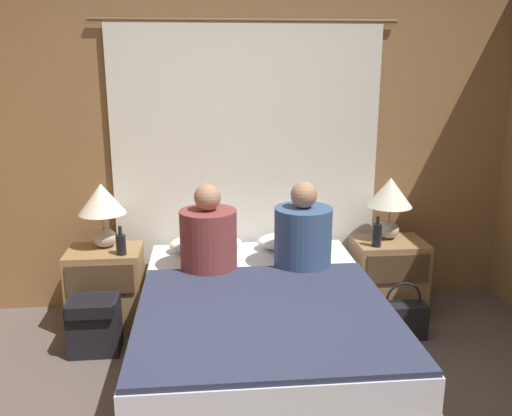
{
  "coord_description": "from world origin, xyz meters",
  "views": [
    {
      "loc": [
        -0.31,
        -2.19,
        1.84
      ],
      "look_at": [
        0.0,
        1.05,
        0.96
      ],
      "focal_mm": 38.0,
      "sensor_mm": 36.0,
      "label": 1
    }
  ],
  "objects_px": {
    "nightstand_left": "(106,288)",
    "person_right_in_bed": "(303,234)",
    "pillow_left": "(206,244)",
    "person_left_in_bed": "(208,237)",
    "lamp_left": "(102,204)",
    "bed": "(261,334)",
    "backpack_on_floor": "(94,322)",
    "nightstand_right": "(388,277)",
    "beer_bottle_on_left_stand": "(121,244)",
    "lamp_right": "(390,197)",
    "handbag_on_floor": "(402,319)",
    "pillow_right": "(293,241)",
    "beer_bottle_on_right_stand": "(377,235)"
  },
  "relations": [
    {
      "from": "beer_bottle_on_left_stand",
      "to": "backpack_on_floor",
      "type": "distance_m",
      "value": 0.54
    },
    {
      "from": "lamp_left",
      "to": "backpack_on_floor",
      "type": "bearing_deg",
      "value": -92.71
    },
    {
      "from": "bed",
      "to": "beer_bottle_on_right_stand",
      "type": "height_order",
      "value": "beer_bottle_on_right_stand"
    },
    {
      "from": "nightstand_left",
      "to": "lamp_left",
      "type": "xyz_separation_m",
      "value": [
        -0.0,
        0.07,
        0.6
      ]
    },
    {
      "from": "pillow_right",
      "to": "person_right_in_bed",
      "type": "distance_m",
      "value": 0.41
    },
    {
      "from": "bed",
      "to": "person_left_in_bed",
      "type": "xyz_separation_m",
      "value": [
        -0.3,
        0.42,
        0.49
      ]
    },
    {
      "from": "person_left_in_bed",
      "to": "handbag_on_floor",
      "type": "distance_m",
      "value": 1.45
    },
    {
      "from": "lamp_right",
      "to": "nightstand_right",
      "type": "bearing_deg",
      "value": -90.0
    },
    {
      "from": "person_left_in_bed",
      "to": "beer_bottle_on_left_stand",
      "type": "distance_m",
      "value": 0.63
    },
    {
      "from": "backpack_on_floor",
      "to": "pillow_right",
      "type": "bearing_deg",
      "value": 18.01
    },
    {
      "from": "bed",
      "to": "person_right_in_bed",
      "type": "relative_size",
      "value": 3.35
    },
    {
      "from": "lamp_left",
      "to": "person_left_in_bed",
      "type": "bearing_deg",
      "value": -26.71
    },
    {
      "from": "person_right_in_bed",
      "to": "handbag_on_floor",
      "type": "relative_size",
      "value": 1.43
    },
    {
      "from": "nightstand_left",
      "to": "handbag_on_floor",
      "type": "relative_size",
      "value": 1.41
    },
    {
      "from": "beer_bottle_on_left_stand",
      "to": "pillow_left",
      "type": "bearing_deg",
      "value": 17.18
    },
    {
      "from": "person_left_in_bed",
      "to": "handbag_on_floor",
      "type": "relative_size",
      "value": 1.43
    },
    {
      "from": "beer_bottle_on_right_stand",
      "to": "pillow_left",
      "type": "bearing_deg",
      "value": 171.7
    },
    {
      "from": "pillow_left",
      "to": "beer_bottle_on_right_stand",
      "type": "xyz_separation_m",
      "value": [
        1.21,
        -0.18,
        0.09
      ]
    },
    {
      "from": "pillow_right",
      "to": "beer_bottle_on_left_stand",
      "type": "xyz_separation_m",
      "value": [
        -1.21,
        -0.18,
        0.08
      ]
    },
    {
      "from": "nightstand_left",
      "to": "lamp_left",
      "type": "relative_size",
      "value": 1.25
    },
    {
      "from": "lamp_right",
      "to": "handbag_on_floor",
      "type": "distance_m",
      "value": 0.88
    },
    {
      "from": "pillow_right",
      "to": "beer_bottle_on_right_stand",
      "type": "height_order",
      "value": "beer_bottle_on_right_stand"
    },
    {
      "from": "beer_bottle_on_right_stand",
      "to": "handbag_on_floor",
      "type": "xyz_separation_m",
      "value": [
        0.12,
        -0.27,
        -0.53
      ]
    },
    {
      "from": "nightstand_right",
      "to": "lamp_left",
      "type": "bearing_deg",
      "value": 178.06
    },
    {
      "from": "nightstand_right",
      "to": "beer_bottle_on_left_stand",
      "type": "xyz_separation_m",
      "value": [
        -1.92,
        -0.1,
        0.36
      ]
    },
    {
      "from": "bed",
      "to": "lamp_right",
      "type": "relative_size",
      "value": 4.26
    },
    {
      "from": "nightstand_left",
      "to": "backpack_on_floor",
      "type": "distance_m",
      "value": 0.38
    },
    {
      "from": "person_right_in_bed",
      "to": "handbag_on_floor",
      "type": "xyz_separation_m",
      "value": [
        0.69,
        -0.08,
        -0.61
      ]
    },
    {
      "from": "person_left_in_bed",
      "to": "beer_bottle_on_left_stand",
      "type": "relative_size",
      "value": 2.91
    },
    {
      "from": "nightstand_right",
      "to": "pillow_right",
      "type": "distance_m",
      "value": 0.77
    },
    {
      "from": "handbag_on_floor",
      "to": "beer_bottle_on_left_stand",
      "type": "bearing_deg",
      "value": 171.89
    },
    {
      "from": "lamp_left",
      "to": "beer_bottle_on_right_stand",
      "type": "bearing_deg",
      "value": -5.2
    },
    {
      "from": "nightstand_left",
      "to": "person_right_in_bed",
      "type": "bearing_deg",
      "value": -12.42
    },
    {
      "from": "nightstand_left",
      "to": "pillow_right",
      "type": "bearing_deg",
      "value": 3.03
    },
    {
      "from": "pillow_right",
      "to": "person_left_in_bed",
      "type": "height_order",
      "value": "person_left_in_bed"
    },
    {
      "from": "person_left_in_bed",
      "to": "person_right_in_bed",
      "type": "height_order",
      "value": "same"
    },
    {
      "from": "lamp_left",
      "to": "pillow_right",
      "type": "height_order",
      "value": "lamp_left"
    },
    {
      "from": "nightstand_right",
      "to": "person_right_in_bed",
      "type": "distance_m",
      "value": 0.89
    },
    {
      "from": "person_right_in_bed",
      "to": "pillow_left",
      "type": "bearing_deg",
      "value": 150.11
    },
    {
      "from": "pillow_right",
      "to": "beer_bottle_on_left_stand",
      "type": "distance_m",
      "value": 1.22
    },
    {
      "from": "lamp_right",
      "to": "person_right_in_bed",
      "type": "distance_m",
      "value": 0.81
    },
    {
      "from": "lamp_left",
      "to": "person_left_in_bed",
      "type": "height_order",
      "value": "person_left_in_bed"
    },
    {
      "from": "nightstand_left",
      "to": "person_right_in_bed",
      "type": "height_order",
      "value": "person_right_in_bed"
    },
    {
      "from": "beer_bottle_on_left_stand",
      "to": "beer_bottle_on_right_stand",
      "type": "bearing_deg",
      "value": 0.0
    },
    {
      "from": "lamp_right",
      "to": "handbag_on_floor",
      "type": "xyz_separation_m",
      "value": [
        -0.02,
        -0.45,
        -0.75
      ]
    },
    {
      "from": "lamp_right",
      "to": "pillow_right",
      "type": "xyz_separation_m",
      "value": [
        -0.71,
        0.0,
        -0.31
      ]
    },
    {
      "from": "nightstand_right",
      "to": "person_left_in_bed",
      "type": "bearing_deg",
      "value": -167.36
    },
    {
      "from": "lamp_left",
      "to": "handbag_on_floor",
      "type": "height_order",
      "value": "lamp_left"
    },
    {
      "from": "lamp_left",
      "to": "lamp_right",
      "type": "distance_m",
      "value": 2.06
    },
    {
      "from": "bed",
      "to": "backpack_on_floor",
      "type": "xyz_separation_m",
      "value": [
        -1.05,
        0.34,
        -0.04
      ]
    }
  ]
}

